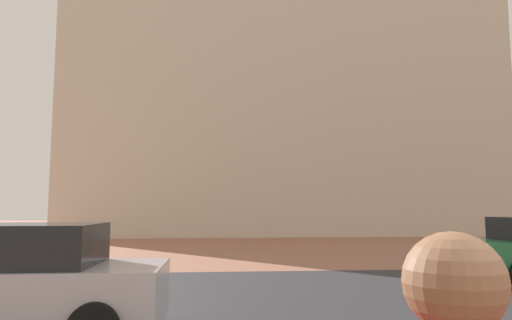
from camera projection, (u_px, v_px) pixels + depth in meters
name	position (u px, v px, depth m)	size (l,w,h in m)	color
ground_plane	(273.00, 288.00, 10.28)	(120.00, 120.00, 0.00)	#93604C
street_asphalt_strip	(284.00, 303.00, 8.66)	(120.00, 8.88, 0.00)	#2D2D33
landmark_building	(285.00, 100.00, 34.80)	(29.45, 11.88, 32.07)	beige
car_silver	(8.00, 283.00, 6.44)	(4.28, 2.01, 1.56)	#B2B2BC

